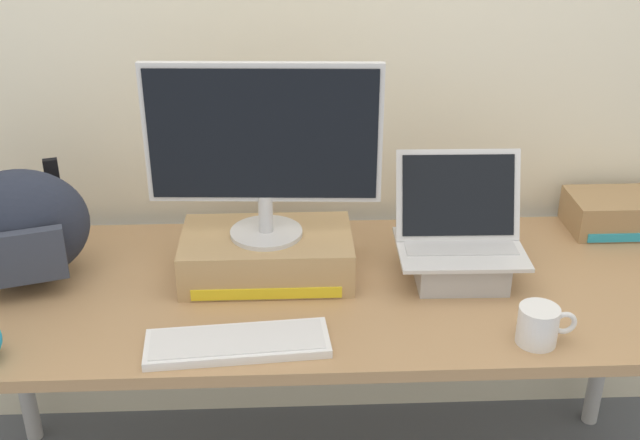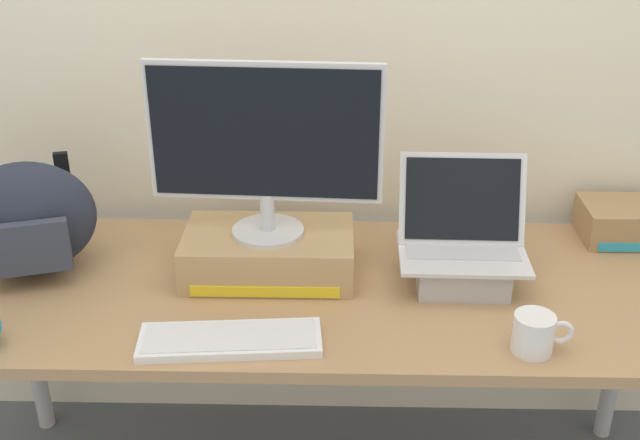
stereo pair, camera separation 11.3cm
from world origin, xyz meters
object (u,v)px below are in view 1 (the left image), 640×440
toner_box_yellow (267,255)px  messenger_backpack (19,228)px  external_keyboard (238,343)px  toner_box_cyan (625,213)px  desktop_monitor (263,145)px  coffee_mug (539,325)px  open_laptop (459,253)px

toner_box_yellow → messenger_backpack: size_ratio=1.12×
external_keyboard → toner_box_cyan: toner_box_cyan is taller
toner_box_cyan → desktop_monitor: bearing=-167.8°
messenger_backpack → toner_box_cyan: 1.63m
coffee_mug → messenger_backpack: bearing=164.8°
desktop_monitor → open_laptop: desktop_monitor is taller
toner_box_yellow → coffee_mug: 0.68m
desktop_monitor → messenger_backpack: size_ratio=1.48×
open_laptop → external_keyboard: size_ratio=0.77×
desktop_monitor → messenger_backpack: desktop_monitor is taller
open_laptop → messenger_backpack: (-1.09, 0.03, 0.08)m
toner_box_yellow → toner_box_cyan: (1.01, 0.22, -0.01)m
toner_box_yellow → external_keyboard: (-0.06, -0.32, -0.05)m
messenger_backpack → coffee_mug: 1.25m
open_laptop → toner_box_cyan: size_ratio=0.99×
toner_box_yellow → desktop_monitor: (-0.00, -0.00, 0.30)m
messenger_backpack → open_laptop: bearing=-18.1°
desktop_monitor → coffee_mug: bearing=-25.4°
open_laptop → external_keyboard: 0.62m
messenger_backpack → coffee_mug: bearing=-31.7°
external_keyboard → coffee_mug: bearing=-5.3°
coffee_mug → toner_box_cyan: (0.41, 0.54, 0.01)m
toner_box_yellow → coffee_mug: toner_box_yellow is taller
coffee_mug → toner_box_cyan: 0.68m
toner_box_yellow → desktop_monitor: size_ratio=0.76×
external_keyboard → toner_box_cyan: size_ratio=1.28×
toner_box_yellow → external_keyboard: size_ratio=1.04×
toner_box_yellow → toner_box_cyan: size_ratio=1.33×
desktop_monitor → toner_box_yellow: bearing=88.9°
open_laptop → coffee_mug: open_laptop is taller
open_laptop → messenger_backpack: 1.09m
external_keyboard → messenger_backpack: messenger_backpack is taller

